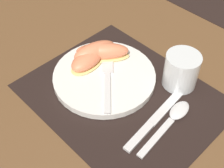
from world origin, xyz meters
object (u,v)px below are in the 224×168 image
at_px(spoon, 173,117).
at_px(fork, 107,75).
at_px(plate, 104,77).
at_px(citrus_wedge_0, 102,52).
at_px(juice_glass, 181,72).
at_px(knife, 155,119).
at_px(citrus_wedge_2, 87,60).
at_px(citrus_wedge_1, 95,52).

relative_size(spoon, fork, 1.14).
distance_m(plate, citrus_wedge_0, 0.06).
xyz_separation_m(juice_glass, spoon, (0.06, -0.09, -0.03)).
bearing_deg(knife, plate, 177.42).
xyz_separation_m(spoon, citrus_wedge_2, (-0.24, -0.03, 0.03)).
bearing_deg(knife, spoon, 52.46).
relative_size(plate, fork, 1.57).
relative_size(knife, citrus_wedge_1, 1.72).
relative_size(knife, fork, 1.35).
xyz_separation_m(citrus_wedge_0, citrus_wedge_1, (-0.01, -0.01, 0.00)).
bearing_deg(fork, juice_glass, 43.47).
relative_size(fork, citrus_wedge_0, 1.20).
relative_size(knife, citrus_wedge_0, 1.61).
xyz_separation_m(plate, knife, (0.16, -0.01, -0.01)).
bearing_deg(knife, fork, 176.81).
bearing_deg(spoon, knife, -127.54).
relative_size(juice_glass, fork, 0.54).
height_order(fork, citrus_wedge_2, citrus_wedge_2).
relative_size(plate, citrus_wedge_1, 2.00).
xyz_separation_m(plate, juice_glass, (0.13, 0.12, 0.03)).
xyz_separation_m(knife, citrus_wedge_2, (-0.22, -0.00, 0.03)).
relative_size(spoon, citrus_wedge_1, 1.46).
height_order(spoon, citrus_wedge_1, citrus_wedge_1).
xyz_separation_m(plate, citrus_wedge_2, (-0.05, -0.01, 0.02)).
xyz_separation_m(citrus_wedge_1, citrus_wedge_2, (0.01, -0.03, -0.00)).
height_order(citrus_wedge_1, citrus_wedge_2, citrus_wedge_1).
xyz_separation_m(juice_glass, citrus_wedge_0, (-0.18, -0.08, -0.00)).
bearing_deg(spoon, citrus_wedge_1, -179.68).
relative_size(plate, juice_glass, 2.93).
height_order(juice_glass, citrus_wedge_2, juice_glass).
bearing_deg(fork, spoon, 7.46).
bearing_deg(fork, citrus_wedge_1, 161.98).
height_order(plate, knife, plate).
bearing_deg(knife, citrus_wedge_0, 167.90).
bearing_deg(citrus_wedge_1, spoon, 0.32).
xyz_separation_m(knife, citrus_wedge_1, (-0.22, 0.03, 0.03)).
bearing_deg(plate, knife, -2.58).
bearing_deg(citrus_wedge_1, juice_glass, 26.27).
relative_size(plate, spoon, 1.37).
bearing_deg(citrus_wedge_1, knife, -7.86).
bearing_deg(plate, citrus_wedge_0, 140.66).
height_order(plate, spoon, plate).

